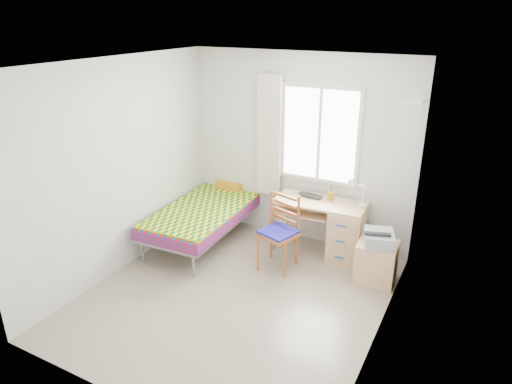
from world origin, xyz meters
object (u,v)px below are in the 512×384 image
at_px(bed, 211,209).
at_px(cabinet, 376,262).
at_px(desk, 342,230).
at_px(chair, 280,228).
at_px(printer, 379,238).

xyz_separation_m(bed, cabinet, (2.39, -0.05, -0.19)).
relative_size(bed, desk, 1.78).
bearing_deg(cabinet, chair, -172.46).
bearing_deg(desk, chair, -140.97).
relative_size(bed, chair, 2.25).
bearing_deg(chair, printer, 25.66).
bearing_deg(desk, bed, -174.05).
xyz_separation_m(desk, cabinet, (0.55, -0.35, -0.15)).
relative_size(desk, printer, 2.60).
distance_m(chair, printer, 1.20).
distance_m(bed, chair, 1.25).
bearing_deg(bed, desk, 6.71).
height_order(bed, chair, chair).
relative_size(bed, printer, 4.62).
xyz_separation_m(chair, cabinet, (1.17, 0.21, -0.28)).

